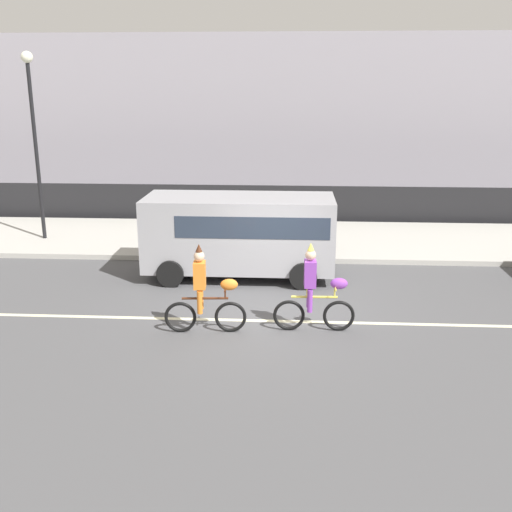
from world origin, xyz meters
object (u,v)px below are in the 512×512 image
(parade_cyclist_orange, at_px, (206,294))
(parade_cyclist_purple, at_px, (315,293))
(street_lamp_post, at_px, (33,119))
(parked_van_grey, at_px, (242,230))

(parade_cyclist_orange, xyz_separation_m, parade_cyclist_purple, (2.27, 0.22, 0.00))
(parade_cyclist_orange, xyz_separation_m, street_lamp_post, (-6.38, 7.09, 3.15))
(street_lamp_post, bearing_deg, parked_van_grey, -25.17)
(parade_cyclist_orange, xyz_separation_m, parked_van_grey, (0.44, 3.88, 0.44))
(parade_cyclist_orange, distance_m, parked_van_grey, 3.93)
(parade_cyclist_orange, height_order, parked_van_grey, parked_van_grey)
(parade_cyclist_orange, relative_size, parked_van_grey, 0.38)
(parade_cyclist_purple, bearing_deg, parked_van_grey, 116.56)
(parade_cyclist_orange, bearing_deg, street_lamp_post, 131.98)
(parade_cyclist_orange, distance_m, street_lamp_post, 10.04)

